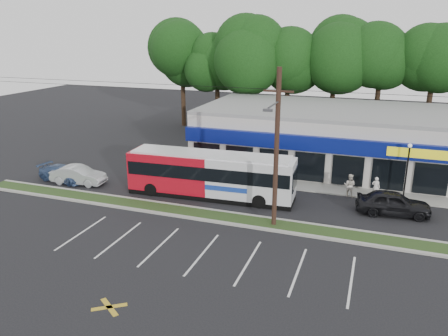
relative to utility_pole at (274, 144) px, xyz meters
The scene contains 15 objects.
ground 6.18m from the utility_pole, 161.89° to the right, with size 120.00×120.00×0.00m, color black.
grass_strip 6.06m from the utility_pole, behind, with size 40.00×1.60×0.12m, color #283C18.
curb_south 6.10m from the utility_pole, 164.67° to the right, with size 40.00×0.25×0.14m, color #9E9E93.
curb_north 6.12m from the utility_pole, 161.93° to the left, with size 40.00×0.25×0.14m, color #9E9E93.
sidewalk 9.93m from the utility_pole, 74.97° to the left, with size 32.00×2.20×0.10m, color #9E9E93.
strip_mall 15.47m from the utility_pole, 79.90° to the left, with size 25.00×12.55×5.30m.
utility_pole is the anchor object (origin of this frame).
lamp_post 11.67m from the utility_pole, 43.95° to the left, with size 0.30×0.30×4.25m.
tree_line 25.28m from the utility_pole, 87.33° to the left, with size 46.76×6.76×11.83m.
metrobus 7.52m from the utility_pole, 147.15° to the left, with size 12.65×3.29×3.37m.
car_dark 9.80m from the utility_pole, 31.87° to the left, with size 1.95×4.86×1.65m, color black.
car_silver 17.56m from the utility_pole, behind, with size 1.56×4.49×1.48m, color #ABAFB2.
car_blue 19.17m from the utility_pole, behind, with size 1.82×4.47×1.30m, color #334972.
pedestrian_a 10.79m from the utility_pole, 50.79° to the left, with size 0.58×0.38×1.60m, color white.
pedestrian_b 9.43m from the utility_pole, 58.66° to the left, with size 0.86×0.67×1.77m, color beige.
Camera 1 is at (8.62, -24.23, 12.01)m, focal length 35.00 mm.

